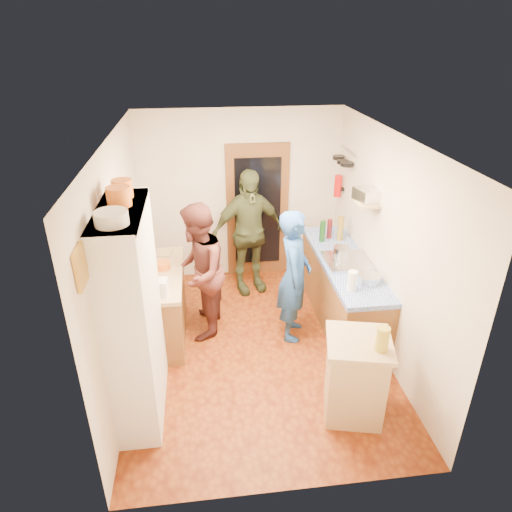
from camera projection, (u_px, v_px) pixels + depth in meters
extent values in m
cube|color=brown|center=(258.00, 348.00, 5.72)|extent=(3.00, 4.00, 0.02)
cube|color=silver|center=(258.00, 137.00, 4.55)|extent=(3.00, 4.00, 0.02)
cube|color=beige|center=(241.00, 196.00, 6.92)|extent=(3.00, 0.02, 2.60)
cube|color=beige|center=(293.00, 374.00, 3.35)|extent=(3.00, 0.02, 2.60)
cube|color=beige|center=(120.00, 262.00, 4.96)|extent=(0.02, 4.00, 2.60)
cube|color=beige|center=(386.00, 247.00, 5.30)|extent=(0.02, 4.00, 2.60)
cube|color=brown|center=(257.00, 212.00, 7.02)|extent=(0.95, 0.06, 2.10)
cube|color=black|center=(258.00, 212.00, 6.99)|extent=(0.70, 0.02, 1.70)
cube|color=white|center=(134.00, 317.00, 4.37)|extent=(0.40, 1.20, 2.20)
cube|color=white|center=(119.00, 211.00, 3.88)|extent=(0.40, 1.14, 0.04)
cylinder|color=white|center=(111.00, 218.00, 3.55)|extent=(0.27, 0.27, 0.11)
cylinder|color=orange|center=(119.00, 196.00, 3.92)|extent=(0.21, 0.21, 0.17)
cylinder|color=orange|center=(122.00, 188.00, 4.11)|extent=(0.19, 0.19, 0.17)
cube|color=brown|center=(160.00, 305.00, 5.79)|extent=(0.60, 1.40, 0.85)
cube|color=tan|center=(156.00, 274.00, 5.59)|extent=(0.64, 1.44, 0.05)
cube|color=white|center=(156.00, 288.00, 5.07)|extent=(0.27, 0.20, 0.19)
cylinder|color=white|center=(150.00, 270.00, 5.45)|extent=(0.19, 0.19, 0.16)
cylinder|color=orange|center=(163.00, 265.00, 5.65)|extent=(0.21, 0.21, 0.09)
cube|color=tan|center=(160.00, 253.00, 6.04)|extent=(0.34, 0.28, 0.02)
cube|color=brown|center=(342.00, 292.00, 6.10)|extent=(0.60, 2.20, 0.84)
cube|color=#0233BA|center=(345.00, 262.00, 5.90)|extent=(0.62, 2.22, 0.06)
cube|color=silver|center=(347.00, 261.00, 5.81)|extent=(0.55, 0.58, 0.04)
cylinder|color=silver|center=(341.00, 252.00, 5.85)|extent=(0.21, 0.21, 0.14)
cylinder|color=#143F14|center=(322.00, 231.00, 6.34)|extent=(0.08, 0.08, 0.30)
cylinder|color=#591419|center=(329.00, 229.00, 6.45)|extent=(0.08, 0.08, 0.28)
cylinder|color=olive|center=(341.00, 229.00, 6.36)|extent=(0.10, 0.10, 0.35)
cylinder|color=white|center=(352.00, 281.00, 5.16)|extent=(0.13, 0.13, 0.24)
cylinder|color=silver|center=(369.00, 279.00, 5.34)|extent=(0.31, 0.31, 0.10)
cube|color=tan|center=(355.00, 379.00, 4.57)|extent=(0.66, 0.66, 0.86)
cube|color=tan|center=(359.00, 343.00, 4.36)|extent=(0.75, 0.75, 0.05)
cube|color=white|center=(354.00, 338.00, 4.41)|extent=(0.40, 0.35, 0.02)
cylinder|color=#AD9E2D|center=(382.00, 339.00, 4.17)|extent=(0.15, 0.15, 0.25)
cylinder|color=silver|center=(348.00, 151.00, 6.31)|extent=(0.02, 0.65, 0.02)
cylinder|color=black|center=(347.00, 164.00, 6.21)|extent=(0.18, 0.18, 0.05)
cylinder|color=black|center=(343.00, 162.00, 6.39)|extent=(0.16, 0.16, 0.05)
cylinder|color=black|center=(339.00, 158.00, 6.57)|extent=(0.17, 0.17, 0.05)
cube|color=tan|center=(365.00, 202.00, 5.50)|extent=(0.26, 0.42, 0.03)
cube|color=silver|center=(366.00, 195.00, 5.46)|extent=(0.28, 0.34, 0.15)
cube|color=black|center=(342.00, 189.00, 6.74)|extent=(0.06, 0.10, 0.04)
cylinder|color=red|center=(338.00, 186.00, 6.71)|extent=(0.11, 0.11, 0.32)
cube|color=gold|center=(80.00, 267.00, 3.26)|extent=(0.03, 0.25, 0.30)
imported|color=#1F4994|center=(297.00, 277.00, 5.57)|extent=(0.54, 0.70, 1.71)
imported|color=#4D231F|center=(201.00, 271.00, 5.66)|extent=(0.79, 0.95, 1.76)
imported|color=#383F23|center=(249.00, 232.00, 6.59)|extent=(1.18, 0.74, 1.87)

